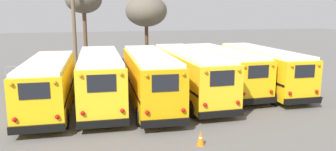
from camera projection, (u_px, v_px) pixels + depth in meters
name	position (u px, v px, depth m)	size (l,w,h in m)	color
ground_plane	(167.00, 99.00, 22.31)	(160.00, 160.00, 0.00)	#5B5956
school_bus_0	(49.00, 83.00, 19.21)	(2.99, 9.48, 3.09)	yellow
school_bus_1	(100.00, 79.00, 20.01)	(3.01, 9.63, 3.34)	yellow
school_bus_2	(149.00, 77.00, 20.44)	(3.02, 10.31, 3.32)	#E5A00C
school_bus_3	(189.00, 73.00, 22.15)	(2.69, 10.95, 3.25)	yellow
school_bus_4	(221.00, 68.00, 24.21)	(2.74, 10.27, 3.11)	yellow
school_bus_5	(261.00, 68.00, 24.42)	(2.90, 10.47, 3.13)	yellow
utility_pole	(74.00, 30.00, 30.69)	(1.80, 0.35, 8.15)	brown
bare_tree_0	(84.00, 1.00, 32.89)	(3.65, 3.65, 8.41)	brown
bare_tree_1	(146.00, 11.00, 31.87)	(4.05, 4.05, 7.43)	#473323
fence_line	(144.00, 66.00, 29.73)	(22.94, 0.06, 1.42)	#939399
traffic_cone	(201.00, 138.00, 14.44)	(0.36, 0.36, 0.66)	orange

